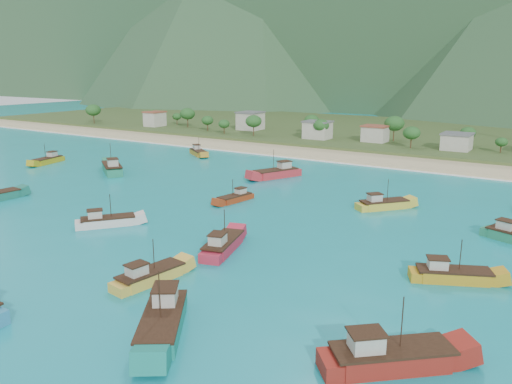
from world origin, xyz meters
The scene contains 18 objects.
ground centered at (0.00, 0.00, 0.00)m, with size 600.00×600.00×0.00m, color #0D7890.
beach centered at (0.00, 79.00, 0.00)m, with size 400.00×18.00×1.20m, color beige.
land centered at (0.00, 140.00, 0.00)m, with size 400.00×110.00×2.40m, color #385123.
surf_line centered at (0.00, 69.50, 0.00)m, with size 400.00×2.50×0.08m, color white.
village centered at (10.79, 103.10, 4.56)m, with size 222.33×21.56×6.87m.
vegetation centered at (-15.04, 102.74, 5.25)m, with size 278.00×26.06×8.83m.
boat_0 centered at (41.70, 2.71, 0.67)m, with size 10.17×6.81×5.83m.
boat_3 centered at (41.13, -19.49, 0.89)m, with size 11.32×10.56×7.07m.
boat_4 centered at (20.26, -25.57, 0.93)m, with size 9.98×12.24×7.29m.
boat_6 centered at (-70.05, 25.03, 0.70)m, with size 5.26×10.56×5.99m.
boat_7 centered at (-43.40, 58.03, 0.69)m, with size 9.98×8.17×5.95m.
boat_8 centered at (23.65, 30.11, 0.70)m, with size 8.87×9.65×5.99m.
boat_16 centered at (-45.00, 25.79, 1.00)m, with size 12.82×10.61×7.67m.
boat_17 centered at (-11.52, -5.03, 0.65)m, with size 8.28×9.45×5.76m.
boat_19 centered at (-7.23, 43.41, 0.93)m, with size 8.33×12.72×7.27m.
boat_21 centered at (-2.70, 19.56, 0.51)m, with size 3.82×8.69×4.96m.
boat_22 centered at (10.69, -17.66, 0.66)m, with size 4.27×10.08×5.77m.
boat_23 centered at (11.76, -4.10, 0.76)m, with size 6.06×11.22×6.36m.
Camera 1 is at (52.29, -58.24, 25.37)m, focal length 35.00 mm.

